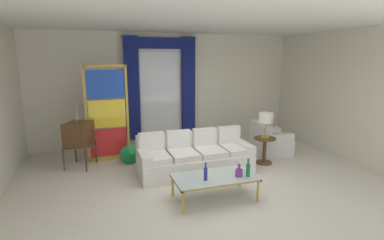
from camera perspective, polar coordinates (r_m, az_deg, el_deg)
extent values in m
plane|color=silver|center=(5.83, 2.98, -11.89)|extent=(16.00, 16.00, 0.00)
cube|color=silver|center=(8.30, -4.67, 5.94)|extent=(8.00, 0.12, 3.00)
cube|color=silver|center=(7.96, 26.81, 4.46)|extent=(0.12, 7.00, 3.00)
cube|color=white|center=(6.13, 0.43, 18.16)|extent=(8.00, 7.60, 0.04)
cube|color=white|center=(8.17, -6.10, 6.17)|extent=(1.10, 0.02, 2.50)
cylinder|color=gold|center=(8.07, -6.18, 15.41)|extent=(2.00, 0.04, 0.04)
cube|color=navy|center=(7.94, -11.40, 5.84)|extent=(0.36, 0.12, 2.70)
cube|color=navy|center=(8.27, -0.71, 6.30)|extent=(0.36, 0.12, 2.70)
cube|color=navy|center=(8.04, -6.13, 14.43)|extent=(1.80, 0.10, 0.28)
cube|color=white|center=(6.24, 0.71, -8.36)|extent=(2.32, 0.91, 0.38)
cube|color=white|center=(6.51, -0.37, -5.64)|extent=(2.32, 0.21, 0.78)
cube|color=white|center=(6.63, 9.53, -6.49)|extent=(0.20, 0.86, 0.56)
cube|color=white|center=(5.96, -9.14, -8.57)|extent=(0.20, 0.86, 0.56)
cube|color=white|center=(6.45, 8.22, -5.48)|extent=(0.54, 0.74, 0.12)
cube|color=white|center=(6.66, 7.03, -2.91)|extent=(0.51, 0.14, 0.40)
cube|color=white|center=(6.21, 3.41, -6.03)|extent=(0.54, 0.74, 0.12)
cube|color=white|center=(6.44, 2.36, -3.35)|extent=(0.51, 0.14, 0.40)
cube|color=white|center=(6.03, -1.74, -6.58)|extent=(0.54, 0.74, 0.12)
cube|color=white|center=(6.26, -2.61, -3.79)|extent=(0.51, 0.14, 0.40)
cube|color=white|center=(5.90, -7.18, -7.10)|extent=(0.54, 0.74, 0.12)
cube|color=white|center=(6.13, -7.84, -4.23)|extent=(0.51, 0.14, 0.40)
cube|color=silver|center=(5.06, 4.36, -10.78)|extent=(1.37, 0.71, 0.02)
cube|color=gold|center=(5.36, 2.95, -9.69)|extent=(1.37, 0.04, 0.03)
cube|color=gold|center=(4.79, 5.95, -12.44)|extent=(1.37, 0.04, 0.03)
cube|color=gold|center=(4.87, -3.04, -11.97)|extent=(0.04, 0.71, 0.03)
cube|color=gold|center=(5.34, 11.04, -9.95)|extent=(0.04, 0.71, 0.03)
cylinder|color=gold|center=(5.23, -3.75, -12.51)|extent=(0.04, 0.04, 0.38)
cylinder|color=gold|center=(5.66, 9.20, -10.68)|extent=(0.04, 0.04, 0.38)
cylinder|color=gold|center=(4.68, -1.69, -15.56)|extent=(0.04, 0.04, 0.38)
cylinder|color=gold|center=(5.16, 12.52, -13.13)|extent=(0.04, 0.04, 0.38)
cylinder|color=navy|center=(4.86, 2.62, -10.30)|extent=(0.06, 0.06, 0.21)
cylinder|color=navy|center=(4.81, 2.63, -8.82)|extent=(0.03, 0.03, 0.06)
sphere|color=navy|center=(4.79, 2.64, -8.31)|extent=(0.04, 0.04, 0.04)
cylinder|color=#753384|center=(5.07, 8.99, -9.98)|extent=(0.12, 0.12, 0.12)
cylinder|color=#753384|center=(5.04, 9.02, -9.07)|extent=(0.04, 0.04, 0.05)
sphere|color=#753384|center=(5.02, 9.04, -8.55)|extent=(0.05, 0.05, 0.05)
cylinder|color=#196B3D|center=(5.08, 10.68, -9.44)|extent=(0.07, 0.07, 0.22)
cylinder|color=#196B3D|center=(5.03, 10.74, -7.97)|extent=(0.03, 0.03, 0.06)
sphere|color=#196B3D|center=(5.02, 10.76, -7.48)|extent=(0.04, 0.04, 0.04)
cube|color=brown|center=(6.90, -20.75, -4.46)|extent=(0.62, 0.54, 0.03)
cylinder|color=brown|center=(6.84, -23.41, -7.01)|extent=(0.04, 0.04, 0.50)
cylinder|color=brown|center=(7.31, -21.42, -5.65)|extent=(0.04, 0.04, 0.50)
cylinder|color=brown|center=(6.64, -19.70, -7.29)|extent=(0.04, 0.04, 0.50)
cylinder|color=brown|center=(7.12, -17.91, -5.86)|extent=(0.04, 0.04, 0.50)
cube|color=brown|center=(6.84, -20.91, -2.40)|extent=(0.66, 0.70, 0.48)
cube|color=black|center=(6.94, -22.68, -2.18)|extent=(0.16, 0.37, 0.30)
cylinder|color=gold|center=(6.91, -22.86, -3.85)|extent=(0.02, 0.04, 0.04)
cylinder|color=gold|center=(7.05, -22.28, -3.51)|extent=(0.02, 0.04, 0.04)
cylinder|color=silver|center=(6.75, -21.16, 1.06)|extent=(0.06, 0.12, 0.34)
cylinder|color=silver|center=(6.75, -21.16, 1.06)|extent=(0.06, 0.12, 0.34)
cube|color=white|center=(7.70, 15.01, -4.77)|extent=(0.87, 0.87, 0.40)
cube|color=white|center=(7.63, 15.11, -2.97)|extent=(0.75, 0.75, 0.10)
cube|color=white|center=(7.50, 12.93, -3.51)|extent=(0.28, 0.82, 0.80)
cube|color=white|center=(7.94, 13.97, -3.53)|extent=(0.75, 0.25, 0.58)
cube|color=white|center=(7.40, 16.20, -4.77)|extent=(0.75, 0.25, 0.58)
cube|color=gold|center=(7.00, -19.61, 0.90)|extent=(0.05, 0.05, 2.20)
cube|color=gold|center=(7.04, -12.28, 1.37)|extent=(0.05, 0.05, 2.20)
cube|color=gold|center=(6.90, -16.44, 9.90)|extent=(0.90, 0.05, 0.06)
cube|color=gold|center=(7.27, -15.47, -7.03)|extent=(0.90, 0.05, 0.10)
cube|color=red|center=(7.16, -15.64, -4.12)|extent=(0.82, 0.02, 0.64)
cube|color=yellow|center=(7.01, -15.94, 1.14)|extent=(0.82, 0.02, 0.64)
cube|color=#1E47B7|center=(6.92, -16.25, 6.57)|extent=(0.82, 0.02, 0.64)
cylinder|color=beige|center=(6.99, -11.81, -7.76)|extent=(0.16, 0.16, 0.06)
ellipsoid|color=#19568A|center=(6.96, -11.85, -6.91)|extent=(0.18, 0.32, 0.20)
sphere|color=#19568A|center=(7.06, -12.02, -5.71)|extent=(0.09, 0.09, 0.09)
cone|color=gold|center=(7.11, -12.08, -5.57)|extent=(0.02, 0.04, 0.02)
cone|color=#1B8E46|center=(6.76, -11.70, -6.58)|extent=(0.44, 0.40, 0.50)
cylinder|color=brown|center=(6.85, 13.82, -3.45)|extent=(0.48, 0.48, 0.03)
cylinder|color=brown|center=(6.93, 13.70, -5.77)|extent=(0.08, 0.08, 0.55)
cylinder|color=brown|center=(7.01, 13.59, -7.91)|extent=(0.36, 0.36, 0.03)
cylinder|color=#B29338|center=(6.84, 13.83, -3.17)|extent=(0.18, 0.18, 0.04)
cylinder|color=#B29338|center=(6.79, 13.91, -1.54)|extent=(0.03, 0.03, 0.36)
cylinder|color=silver|center=(6.74, 14.01, 0.45)|extent=(0.32, 0.32, 0.22)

